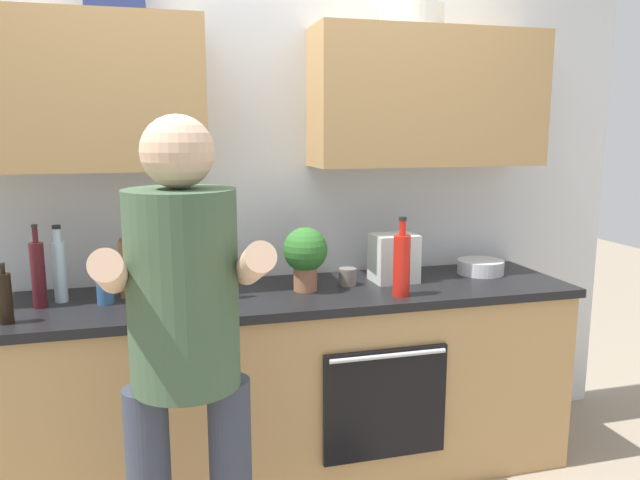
% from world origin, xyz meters
% --- Properties ---
extents(ground_plane, '(12.00, 12.00, 0.00)m').
position_xyz_m(ground_plane, '(0.00, 0.00, 0.00)').
color(ground_plane, gray).
extents(back_wall_unit, '(4.00, 0.38, 2.50)m').
position_xyz_m(back_wall_unit, '(0.00, 0.27, 1.50)').
color(back_wall_unit, silver).
rests_on(back_wall_unit, ground).
extents(counter, '(2.84, 0.67, 0.90)m').
position_xyz_m(counter, '(0.00, -0.00, 0.45)').
color(counter, tan).
rests_on(counter, ground).
extents(person_standing, '(0.49, 0.45, 1.67)m').
position_xyz_m(person_standing, '(-0.41, -0.77, 0.98)').
color(person_standing, '#383D4C').
rests_on(person_standing, ground).
extents(bottle_hotsauce, '(0.07, 0.07, 0.35)m').
position_xyz_m(bottle_hotsauce, '(0.55, -0.20, 1.04)').
color(bottle_hotsauce, red).
rests_on(bottle_hotsauce, counter).
extents(bottle_soda, '(0.06, 0.06, 0.27)m').
position_xyz_m(bottle_soda, '(-0.22, -0.04, 1.00)').
color(bottle_soda, '#198C33').
rests_on(bottle_soda, counter).
extents(bottle_wine, '(0.06, 0.06, 0.35)m').
position_xyz_m(bottle_wine, '(-0.96, 0.02, 1.04)').
color(bottle_wine, '#471419').
rests_on(bottle_wine, counter).
extents(bottle_soy, '(0.05, 0.05, 0.23)m').
position_xyz_m(bottle_soy, '(-1.04, -0.18, 1.00)').
color(bottle_soy, black).
rests_on(bottle_soy, counter).
extents(bottle_water, '(0.06, 0.06, 0.33)m').
position_xyz_m(bottle_water, '(-0.89, 0.09, 1.04)').
color(bottle_water, silver).
rests_on(bottle_water, counter).
extents(cup_tea, '(0.07, 0.07, 0.11)m').
position_xyz_m(cup_tea, '(-0.70, 0.01, 0.95)').
color(cup_tea, '#33598C').
rests_on(cup_tea, counter).
extents(cup_stoneware, '(0.08, 0.08, 0.08)m').
position_xyz_m(cup_stoneware, '(0.38, 0.04, 0.94)').
color(cup_stoneware, slate).
rests_on(cup_stoneware, counter).
extents(cup_coffee, '(0.08, 0.08, 0.10)m').
position_xyz_m(cup_coffee, '(-0.54, -0.11, 0.95)').
color(cup_coffee, white).
rests_on(cup_coffee, counter).
extents(mixing_bowl, '(0.23, 0.23, 0.07)m').
position_xyz_m(mixing_bowl, '(1.11, 0.09, 0.94)').
color(mixing_bowl, silver).
rests_on(mixing_bowl, counter).
extents(knife_block, '(0.10, 0.14, 0.31)m').
position_xyz_m(knife_block, '(-0.59, 0.13, 1.02)').
color(knife_block, brown).
rests_on(knife_block, counter).
extents(potted_herb, '(0.20, 0.20, 0.29)m').
position_xyz_m(potted_herb, '(0.16, -0.00, 1.07)').
color(potted_herb, '#9E6647').
rests_on(potted_herb, counter).
extents(grocery_bag_produce, '(0.21, 0.18, 0.23)m').
position_xyz_m(grocery_bag_produce, '(0.62, 0.06, 1.02)').
color(grocery_bag_produce, silver).
rests_on(grocery_bag_produce, counter).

